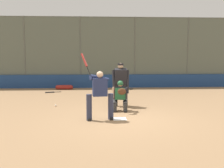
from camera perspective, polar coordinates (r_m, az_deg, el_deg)
ground_plane at (r=8.65m, az=1.69°, el=-7.63°), size 160.00×160.00×0.00m
home_plate_marker at (r=8.65m, az=1.69°, el=-7.59°), size 0.43×0.43×0.01m
backstop_fence at (r=17.22m, az=-0.92°, el=7.19°), size 17.86×0.08×4.60m
padding_wall at (r=17.19m, az=-0.90°, el=0.63°), size 17.42×0.18×0.85m
bleachers_beyond at (r=19.81m, az=7.92°, el=1.17°), size 12.44×1.95×1.16m
batter_at_plate at (r=8.39m, az=-2.71°, el=-2.09°), size 1.07×0.58×2.14m
catcher_behind_plate at (r=9.76m, az=1.81°, el=-2.52°), size 0.61×0.74×1.14m
umpire_home at (r=10.72m, az=1.86°, el=0.20°), size 0.72×0.44×1.77m
spare_bat_near_backstop at (r=15.16m, az=-13.16°, el=-1.75°), size 0.86×0.30×0.07m
fielding_glove_on_dirt at (r=16.21m, az=4.15°, el=-1.05°), size 0.27×0.21×0.10m
baseball_loose at (r=11.00m, az=-12.16°, el=-4.61°), size 0.07×0.07×0.07m
equipment_bag_dugout_side at (r=16.49m, az=-10.36°, el=-0.69°), size 1.10×0.28×0.28m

